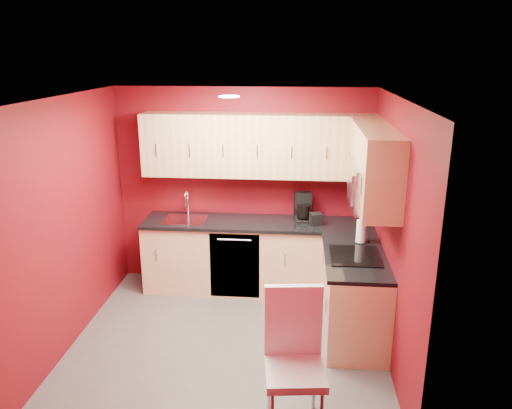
% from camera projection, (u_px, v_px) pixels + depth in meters
% --- Properties ---
extents(floor, '(3.20, 3.20, 0.00)m').
position_uv_depth(floor, '(229.00, 339.00, 5.25)').
color(floor, '#504D4A').
rests_on(floor, ground).
extents(ceiling, '(3.20, 3.20, 0.00)m').
position_uv_depth(ceiling, '(224.00, 98.00, 4.51)').
color(ceiling, white).
rests_on(ceiling, wall_back).
extents(wall_back, '(3.20, 0.00, 3.20)m').
position_uv_depth(wall_back, '(244.00, 188.00, 6.30)').
color(wall_back, '#64090B').
rests_on(wall_back, floor).
extents(wall_front, '(3.20, 0.00, 3.20)m').
position_uv_depth(wall_front, '(195.00, 301.00, 3.45)').
color(wall_front, '#64090B').
rests_on(wall_front, floor).
extents(wall_left, '(0.00, 3.00, 3.00)m').
position_uv_depth(wall_left, '(69.00, 223.00, 5.01)').
color(wall_left, '#64090B').
rests_on(wall_left, floor).
extents(wall_right, '(0.00, 3.00, 3.00)m').
position_uv_depth(wall_right, '(393.00, 233.00, 4.74)').
color(wall_right, '#64090B').
rests_on(wall_right, floor).
extents(base_cabinets_back, '(2.80, 0.60, 0.87)m').
position_uv_depth(base_cabinets_back, '(257.00, 257.00, 6.24)').
color(base_cabinets_back, '#E5B783').
rests_on(base_cabinets_back, floor).
extents(base_cabinets_right, '(0.60, 1.30, 0.87)m').
position_uv_depth(base_cabinets_right, '(354.00, 296.00, 5.24)').
color(base_cabinets_right, '#E5B783').
rests_on(base_cabinets_right, floor).
extents(countertop_back, '(2.80, 0.63, 0.04)m').
position_uv_depth(countertop_back, '(257.00, 223.00, 6.09)').
color(countertop_back, black).
rests_on(countertop_back, base_cabinets_back).
extents(countertop_right, '(0.63, 1.27, 0.04)m').
position_uv_depth(countertop_right, '(355.00, 257.00, 5.10)').
color(countertop_right, black).
rests_on(countertop_right, base_cabinets_right).
extents(upper_cabinets_back, '(2.80, 0.35, 0.75)m').
position_uv_depth(upper_cabinets_back, '(258.00, 145.00, 5.95)').
color(upper_cabinets_back, tan).
rests_on(upper_cabinets_back, wall_back).
extents(upper_cabinets_right, '(0.35, 1.55, 0.75)m').
position_uv_depth(upper_cabinets_right, '(373.00, 157.00, 4.99)').
color(upper_cabinets_right, tan).
rests_on(upper_cabinets_right, wall_right).
extents(microwave, '(0.42, 0.76, 0.42)m').
position_uv_depth(microwave, '(371.00, 185.00, 4.83)').
color(microwave, silver).
rests_on(microwave, upper_cabinets_right).
extents(cooktop, '(0.50, 0.55, 0.01)m').
position_uv_depth(cooktop, '(355.00, 256.00, 5.06)').
color(cooktop, black).
rests_on(cooktop, countertop_right).
extents(sink, '(0.52, 0.42, 0.35)m').
position_uv_depth(sink, '(185.00, 216.00, 6.17)').
color(sink, silver).
rests_on(sink, countertop_back).
extents(dishwasher_front, '(0.60, 0.02, 0.82)m').
position_uv_depth(dishwasher_front, '(235.00, 266.00, 5.99)').
color(dishwasher_front, black).
rests_on(dishwasher_front, base_cabinets_back).
extents(downlight, '(0.20, 0.20, 0.01)m').
position_uv_depth(downlight, '(229.00, 97.00, 4.80)').
color(downlight, white).
rests_on(downlight, ceiling).
extents(coffee_maker, '(0.26, 0.31, 0.34)m').
position_uv_depth(coffee_maker, '(304.00, 207.00, 6.07)').
color(coffee_maker, black).
rests_on(coffee_maker, countertop_back).
extents(napkin_holder, '(0.16, 0.16, 0.14)m').
position_uv_depth(napkin_holder, '(316.00, 219.00, 5.96)').
color(napkin_holder, black).
rests_on(napkin_holder, countertop_back).
extents(paper_towel, '(0.16, 0.16, 0.25)m').
position_uv_depth(paper_towel, '(361.00, 231.00, 5.40)').
color(paper_towel, white).
rests_on(paper_towel, countertop_right).
extents(dining_chair, '(0.51, 0.53, 1.15)m').
position_uv_depth(dining_chair, '(295.00, 364.00, 3.87)').
color(dining_chair, silver).
rests_on(dining_chair, floor).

